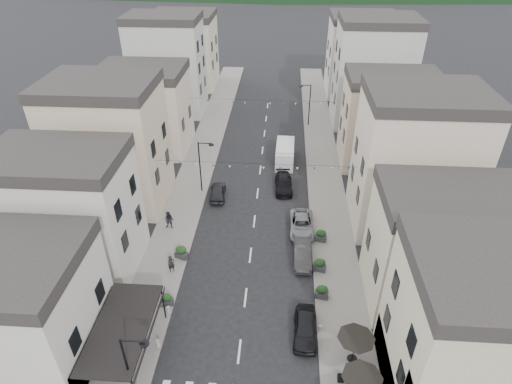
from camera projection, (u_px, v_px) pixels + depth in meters
sidewalk_left at (199, 163)px, 51.87m from camera, size 4.00×76.00×0.12m
sidewalk_right at (323, 168)px, 51.03m from camera, size 4.00×76.00×0.12m
bistro_building at (484, 341)px, 24.61m from camera, size 10.00×8.00×10.00m
boutique_awning at (126, 328)px, 27.69m from camera, size 3.77×7.50×3.28m
buildings_row_left at (149, 97)px, 53.70m from camera, size 10.20×54.16×14.00m
buildings_row_right at (384, 105)px, 51.01m from camera, size 10.20×54.16×14.50m
cafe_terrace at (362, 380)px, 25.45m from camera, size 2.50×8.10×2.53m
streetlamp_left_near at (131, 365)px, 24.79m from camera, size 1.70×0.56×6.00m
streetlamp_left_far at (202, 162)px, 44.77m from camera, size 1.70×0.56×6.00m
streetlamp_right_far at (308, 101)px, 59.11m from camera, size 1.70×0.56×6.00m
bollards at (238, 354)px, 29.19m from camera, size 11.66×10.26×0.60m
bunting_near at (255, 167)px, 40.04m from camera, size 19.00×0.28×0.62m
bunting_far at (264, 103)px, 53.36m from camera, size 19.00×0.28×0.62m
parked_car_a at (305, 328)px, 30.65m from camera, size 1.83×4.22×1.42m
parked_car_b at (303, 254)px, 37.24m from camera, size 1.48×4.21×1.39m
parked_car_c at (302, 225)px, 40.74m from camera, size 2.35×4.96×1.37m
parked_car_d at (284, 184)px, 46.86m from camera, size 2.10×4.67×1.33m
parked_car_e at (218, 192)px, 45.54m from camera, size 1.90×4.06×1.34m
delivery_van at (285, 153)px, 51.55m from camera, size 2.25×5.39×2.56m
pedestrian_a at (171, 264)px, 35.87m from camera, size 0.71×0.65×1.64m
pedestrian_b at (169, 220)px, 40.74m from camera, size 0.98×0.81×1.86m
planter_la at (167, 299)px, 32.97m from camera, size 1.06×0.71×1.10m
planter_lb at (181, 252)px, 37.40m from camera, size 1.27×0.99×1.26m
planter_ra at (322, 292)px, 33.57m from camera, size 1.16×0.76×1.20m
planter_rb at (320, 265)px, 36.12m from camera, size 1.18×0.83×1.21m
planter_rc at (321, 235)px, 39.38m from camera, size 1.18×0.81×1.20m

